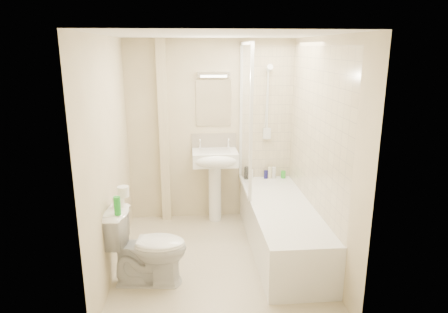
{
  "coord_description": "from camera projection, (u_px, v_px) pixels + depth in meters",
  "views": [
    {
      "loc": [
        -0.28,
        -3.97,
        2.28
      ],
      "look_at": [
        0.08,
        0.2,
        1.14
      ],
      "focal_mm": 32.0,
      "sensor_mm": 36.0,
      "label": 1
    }
  ],
  "objects": [
    {
      "name": "bottle_cream",
      "position": [
        270.0,
        173.0,
        5.46
      ],
      "size": [
        0.06,
        0.06,
        0.16
      ],
      "primitive_type": "cylinder",
      "color": "beige",
      "rests_on": "bathtub"
    },
    {
      "name": "wall_right",
      "position": [
        321.0,
        154.0,
        4.22
      ],
      "size": [
        0.02,
        2.5,
        2.4
      ],
      "primitive_type": "cube",
      "color": "beige",
      "rests_on": "ground"
    },
    {
      "name": "wall_back",
      "position": [
        211.0,
        132.0,
        5.32
      ],
      "size": [
        2.2,
        0.02,
        2.4
      ],
      "primitive_type": "cube",
      "color": "beige",
      "rests_on": "ground"
    },
    {
      "name": "bathtub",
      "position": [
        281.0,
        226.0,
        4.62
      ],
      "size": [
        0.7,
        2.1,
        0.55
      ],
      "color": "white",
      "rests_on": "ground"
    },
    {
      "name": "green_bottle",
      "position": [
        117.0,
        206.0,
        3.69
      ],
      "size": [
        0.06,
        0.06,
        0.18
      ],
      "primitive_type": "cylinder",
      "color": "green",
      "rests_on": "toilet"
    },
    {
      "name": "ceiling",
      "position": [
        217.0,
        35.0,
        3.81
      ],
      "size": [
        2.2,
        2.5,
        0.02
      ],
      "primitive_type": "cube",
      "color": "white",
      "rests_on": "wall_back"
    },
    {
      "name": "shower_screen",
      "position": [
        246.0,
        118.0,
        4.86
      ],
      "size": [
        0.04,
        0.92,
        1.8
      ],
      "color": "white",
      "rests_on": "bathtub"
    },
    {
      "name": "bottle_green",
      "position": [
        283.0,
        174.0,
        5.48
      ],
      "size": [
        0.06,
        0.06,
        0.1
      ],
      "primitive_type": "cylinder",
      "color": "green",
      "rests_on": "bathtub"
    },
    {
      "name": "bottle_white_b",
      "position": [
        274.0,
        173.0,
        5.46
      ],
      "size": [
        0.06,
        0.06,
        0.16
      ],
      "primitive_type": "cylinder",
      "color": "silver",
      "rests_on": "bathtub"
    },
    {
      "name": "bottle_black_a",
      "position": [
        246.0,
        173.0,
        5.43
      ],
      "size": [
        0.06,
        0.06,
        0.17
      ],
      "primitive_type": "cylinder",
      "color": "black",
      "rests_on": "bathtub"
    },
    {
      "name": "pedestal_sink",
      "position": [
        215.0,
        166.0,
        5.21
      ],
      "size": [
        0.58,
        0.52,
        1.12
      ],
      "color": "white",
      "rests_on": "ground"
    },
    {
      "name": "wall_left",
      "position": [
        109.0,
        158.0,
        4.03
      ],
      "size": [
        0.02,
        2.5,
        2.4
      ],
      "primitive_type": "cube",
      "color": "beige",
      "rests_on": "ground"
    },
    {
      "name": "tile_back",
      "position": [
        267.0,
        114.0,
        5.32
      ],
      "size": [
        0.7,
        0.01,
        1.75
      ],
      "primitive_type": "cube",
      "color": "beige",
      "rests_on": "wall_back"
    },
    {
      "name": "tile_right",
      "position": [
        316.0,
        129.0,
        4.35
      ],
      "size": [
        0.01,
        2.1,
        1.75
      ],
      "primitive_type": "cube",
      "color": "beige",
      "rests_on": "wall_right"
    },
    {
      "name": "shower_fixture",
      "position": [
        268.0,
        106.0,
        5.24
      ],
      "size": [
        0.1,
        0.16,
        0.99
      ],
      "color": "white",
      "rests_on": "wall_back"
    },
    {
      "name": "toilet",
      "position": [
        148.0,
        247.0,
        3.93
      ],
      "size": [
        0.6,
        0.85,
        0.78
      ],
      "primitive_type": "imported",
      "rotation": [
        0.0,
        0.0,
        1.46
      ],
      "color": "white",
      "rests_on": "ground"
    },
    {
      "name": "mirror",
      "position": [
        214.0,
        103.0,
        5.22
      ],
      "size": [
        0.46,
        0.01,
        0.6
      ],
      "primitive_type": "cube",
      "color": "white",
      "rests_on": "wall_back"
    },
    {
      "name": "splashback",
      "position": [
        214.0,
        144.0,
        5.36
      ],
      "size": [
        0.6,
        0.02,
        0.3
      ],
      "primitive_type": "cube",
      "color": "beige",
      "rests_on": "wall_back"
    },
    {
      "name": "floor",
      "position": [
        218.0,
        260.0,
        4.44
      ],
      "size": [
        2.5,
        2.5,
        0.0
      ],
      "primitive_type": "plane",
      "color": "beige",
      "rests_on": "ground"
    },
    {
      "name": "bottle_blue",
      "position": [
        266.0,
        174.0,
        5.46
      ],
      "size": [
        0.06,
        0.06,
        0.11
      ],
      "primitive_type": "cylinder",
      "color": "#151353",
      "rests_on": "bathtub"
    },
    {
      "name": "strip_light",
      "position": [
        214.0,
        75.0,
        5.1
      ],
      "size": [
        0.42,
        0.07,
        0.07
      ],
      "primitive_type": "cube",
      "color": "silver",
      "rests_on": "wall_back"
    },
    {
      "name": "bottle_white_a",
      "position": [
        251.0,
        174.0,
        5.44
      ],
      "size": [
        0.06,
        0.06,
        0.13
      ],
      "primitive_type": "cylinder",
      "color": "white",
      "rests_on": "bathtub"
    },
    {
      "name": "toilet_roll_upper",
      "position": [
        123.0,
        192.0,
        3.87
      ],
      "size": [
        0.11,
        0.11,
        0.1
      ],
      "primitive_type": "cylinder",
      "color": "white",
      "rests_on": "toilet_roll_lower"
    },
    {
      "name": "toilet_roll_lower",
      "position": [
        118.0,
        202.0,
        3.88
      ],
      "size": [
        0.11,
        0.11,
        0.1
      ],
      "primitive_type": "cylinder",
      "color": "white",
      "rests_on": "toilet"
    },
    {
      "name": "pipe_boxing",
      "position": [
        164.0,
        133.0,
        5.22
      ],
      "size": [
        0.12,
        0.12,
        2.4
      ],
      "primitive_type": "cube",
      "color": "beige",
      "rests_on": "ground"
    }
  ]
}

